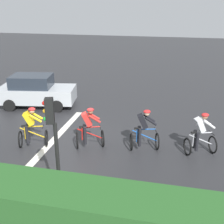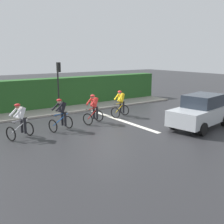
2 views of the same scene
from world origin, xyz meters
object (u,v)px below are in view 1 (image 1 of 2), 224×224
at_px(cyclist_mid, 89,129).
at_px(car_silver, 36,91).
at_px(cyclist_fourth, 31,128).
at_px(traffic_light_near_crossing, 54,141).
at_px(cyclist_second, 144,131).
at_px(cyclist_lead, 200,135).

distance_m(cyclist_mid, car_silver, 5.87).
bearing_deg(cyclist_mid, cyclist_fourth, -78.75).
distance_m(cyclist_fourth, car_silver, 4.91).
bearing_deg(traffic_light_near_crossing, cyclist_second, 157.09).
relative_size(cyclist_lead, traffic_light_near_crossing, 0.50).
distance_m(cyclist_second, car_silver, 7.41).
relative_size(cyclist_lead, car_silver, 0.38).
distance_m(cyclist_mid, cyclist_fourth, 2.27).
bearing_deg(cyclist_second, cyclist_mid, -81.97).
height_order(cyclist_mid, traffic_light_near_crossing, traffic_light_near_crossing).
xyz_separation_m(car_silver, traffic_light_near_crossing, (7.93, 4.63, 1.35)).
bearing_deg(car_silver, traffic_light_near_crossing, 30.29).
xyz_separation_m(cyclist_mid, traffic_light_near_crossing, (3.91, 0.35, 1.43)).
xyz_separation_m(cyclist_mid, cyclist_fourth, (0.44, -2.23, 0.00)).
bearing_deg(cyclist_lead, cyclist_fourth, -82.34).
relative_size(cyclist_fourth, traffic_light_near_crossing, 0.50).
distance_m(cyclist_mid, traffic_light_near_crossing, 4.18).
xyz_separation_m(cyclist_lead, cyclist_fourth, (0.87, -6.47, 0.00)).
relative_size(cyclist_lead, cyclist_second, 1.00).
distance_m(cyclist_second, cyclist_fourth, 4.42).
xyz_separation_m(cyclist_lead, cyclist_second, (0.13, -2.11, 0.00)).
relative_size(cyclist_lead, cyclist_fourth, 1.00).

